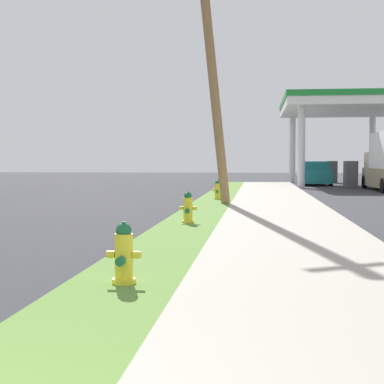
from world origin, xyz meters
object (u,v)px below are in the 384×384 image
at_px(fire_hydrant_nearest, 124,257).
at_px(fire_hydrant_third, 218,191).
at_px(utility_pole_midground, 210,53).
at_px(car_teal_by_near_pump, 314,174).
at_px(fire_hydrant_second, 188,209).

xyz_separation_m(fire_hydrant_nearest, fire_hydrant_third, (0.06, 16.02, 0.00)).
xyz_separation_m(utility_pole_midground, car_teal_by_near_pump, (5.37, 19.73, -4.54)).
height_order(fire_hydrant_third, car_teal_by_near_pump, car_teal_by_near_pump).
xyz_separation_m(fire_hydrant_nearest, car_teal_by_near_pump, (5.36, 33.07, 0.28)).
bearing_deg(fire_hydrant_third, fire_hydrant_second, -90.71).
relative_size(fire_hydrant_second, car_teal_by_near_pump, 0.16).
bearing_deg(car_teal_by_near_pump, fire_hydrant_nearest, -99.20).
height_order(fire_hydrant_second, car_teal_by_near_pump, car_teal_by_near_pump).
xyz_separation_m(fire_hydrant_third, car_teal_by_near_pump, (5.30, 17.05, 0.28)).
bearing_deg(fire_hydrant_third, fire_hydrant_nearest, -90.21).
height_order(utility_pole_midground, car_teal_by_near_pump, utility_pole_midground).
bearing_deg(fire_hydrant_third, car_teal_by_near_pump, 72.73).
xyz_separation_m(fire_hydrant_third, utility_pole_midground, (-0.07, -2.68, 4.81)).
bearing_deg(fire_hydrant_nearest, car_teal_by_near_pump, 80.80).
bearing_deg(car_teal_by_near_pump, fire_hydrant_third, -107.27).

